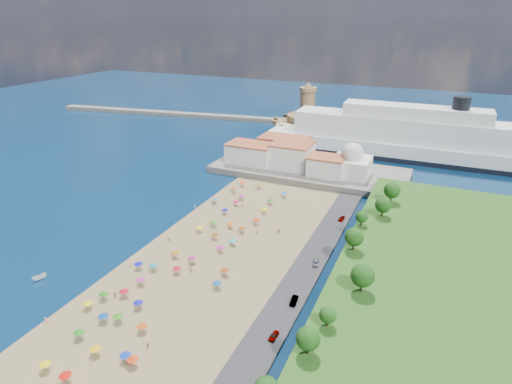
% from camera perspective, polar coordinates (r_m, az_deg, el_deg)
% --- Properties ---
extents(ground, '(700.00, 700.00, 0.00)m').
position_cam_1_polar(ground, '(145.47, -5.46, -6.15)').
color(ground, '#071938').
rests_on(ground, ground).
extents(terrace, '(90.00, 36.00, 3.00)m').
position_cam_1_polar(terrace, '(203.02, 7.05, 2.84)').
color(terrace, '#59544C').
rests_on(terrace, ground).
extents(jetty, '(18.00, 70.00, 2.40)m').
position_cam_1_polar(jetty, '(241.19, 4.52, 6.09)').
color(jetty, '#59544C').
rests_on(jetty, ground).
extents(breakwater, '(199.03, 34.77, 2.60)m').
position_cam_1_polar(breakwater, '(322.95, -9.51, 10.15)').
color(breakwater, '#59544C').
rests_on(breakwater, ground).
extents(waterfront_buildings, '(57.00, 29.00, 11.00)m').
position_cam_1_polar(waterfront_buildings, '(205.42, 3.70, 5.08)').
color(waterfront_buildings, silver).
rests_on(waterfront_buildings, terrace).
extents(domed_building, '(16.00, 16.00, 15.00)m').
position_cam_1_polar(domed_building, '(194.34, 12.62, 3.87)').
color(domed_building, silver).
rests_on(domed_building, terrace).
extents(fortress, '(40.00, 40.00, 32.40)m').
position_cam_1_polar(fortress, '(267.30, 6.75, 8.88)').
color(fortress, '#937049').
rests_on(fortress, ground).
extents(cruise_ship, '(152.64, 24.74, 33.29)m').
position_cam_1_polar(cruise_ship, '(235.53, 20.05, 6.56)').
color(cruise_ship, black).
rests_on(cruise_ship, ground).
extents(beach_parasols, '(30.82, 114.80, 2.20)m').
position_cam_1_polar(beach_parasols, '(135.49, -8.35, -7.60)').
color(beach_parasols, gray).
rests_on(beach_parasols, beach).
extents(beachgoers, '(38.16, 92.85, 1.89)m').
position_cam_1_polar(beachgoers, '(140.97, -7.22, -6.72)').
color(beachgoers, tan).
rests_on(beachgoers, beach).
extents(moored_boats, '(14.01, 28.73, 1.74)m').
position_cam_1_polar(moored_boats, '(127.08, -29.80, -13.72)').
color(moored_boats, white).
rests_on(moored_boats, ground).
extents(parked_cars, '(2.38, 70.60, 1.38)m').
position_cam_1_polar(parked_cars, '(127.51, 7.55, -10.08)').
color(parked_cars, gray).
rests_on(parked_cars, promenade).
extents(hillside_trees, '(14.06, 104.91, 7.61)m').
position_cam_1_polar(hillside_trees, '(124.62, 13.89, -6.73)').
color(hillside_trees, '#382314').
rests_on(hillside_trees, hillside).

